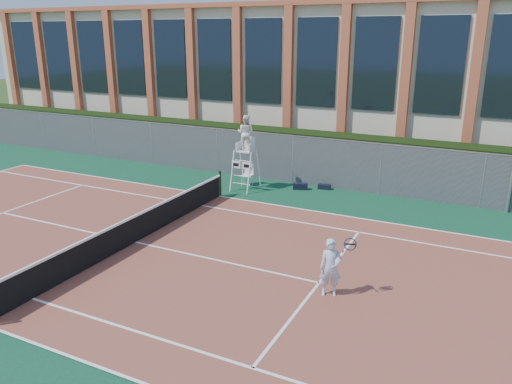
% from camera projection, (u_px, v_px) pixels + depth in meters
% --- Properties ---
extents(ground, '(120.00, 120.00, 0.00)m').
position_uv_depth(ground, '(135.00, 243.00, 16.46)').
color(ground, '#233814').
extents(apron, '(36.00, 20.00, 0.01)m').
position_uv_depth(apron, '(154.00, 233.00, 17.31)').
color(apron, '#0D3C27').
rests_on(apron, ground).
extents(tennis_court, '(23.77, 10.97, 0.02)m').
position_uv_depth(tennis_court, '(135.00, 242.00, 16.45)').
color(tennis_court, brown).
rests_on(tennis_court, apron).
extents(tennis_net, '(0.10, 11.30, 1.10)m').
position_uv_depth(tennis_net, '(134.00, 228.00, 16.30)').
color(tennis_net, black).
rests_on(tennis_net, ground).
extents(fence, '(40.00, 0.06, 2.20)m').
position_uv_depth(fence, '(254.00, 155.00, 23.65)').
color(fence, '#595E60').
rests_on(fence, ground).
extents(hedge, '(40.00, 1.40, 2.20)m').
position_uv_depth(hedge, '(265.00, 150.00, 24.68)').
color(hedge, black).
rests_on(hedge, ground).
extents(building, '(45.00, 10.60, 8.22)m').
position_uv_depth(building, '(320.00, 76.00, 30.56)').
color(building, beige).
rests_on(building, ground).
extents(umpire_chair, '(0.93, 1.43, 3.33)m').
position_uv_depth(umpire_chair, '(246.00, 135.00, 21.55)').
color(umpire_chair, white).
rests_on(umpire_chair, ground).
extents(plastic_chair, '(0.45, 0.45, 0.96)m').
position_uv_depth(plastic_chair, '(248.00, 173.00, 22.65)').
color(plastic_chair, silver).
rests_on(plastic_chair, apron).
extents(sports_bag_near, '(0.70, 0.47, 0.28)m').
position_uv_depth(sports_bag_near, '(300.00, 186.00, 22.09)').
color(sports_bag_near, black).
rests_on(sports_bag_near, apron).
extents(sports_bag_far, '(0.58, 0.32, 0.22)m').
position_uv_depth(sports_bag_far, '(324.00, 187.00, 22.13)').
color(sports_bag_far, black).
rests_on(sports_bag_far, apron).
extents(tennis_player, '(0.94, 0.71, 1.60)m').
position_uv_depth(tennis_player, '(331.00, 267.00, 12.88)').
color(tennis_player, silver).
rests_on(tennis_player, tennis_court).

